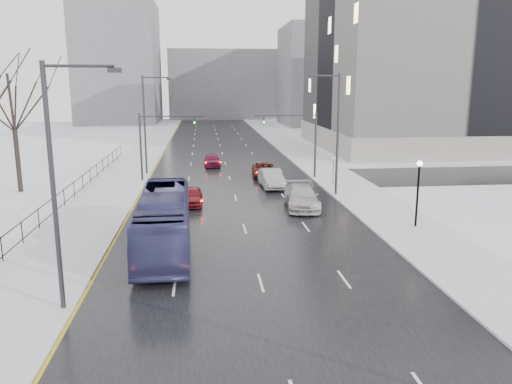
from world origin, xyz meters
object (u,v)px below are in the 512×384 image
object	(u,v)px
streetlight_l_near	(58,177)
streetlight_l_far	(147,120)
streetlight_r_mid	(335,128)
lamppost_r_mid	(418,184)
sedan_center_near	(192,196)
mast_signal_left	(152,139)
tree_park_e	(21,193)
sedan_right_cross	(264,170)
sedan_center_far	(212,160)
sedan_right_far	(302,197)
sedan_right_near	(271,178)
no_uturn_sign	(334,161)
mast_signal_right	(305,137)
bus	(164,221)

from	to	relation	value
streetlight_l_near	streetlight_l_far	distance (m)	32.00
streetlight_r_mid	lamppost_r_mid	xyz separation A→B (m)	(2.83, -10.00, -2.67)
sedan_center_near	mast_signal_left	bearing A→B (deg)	111.57
lamppost_r_mid	mast_signal_left	size ratio (longest dim) A/B	0.66
tree_park_e	mast_signal_left	size ratio (longest dim) A/B	2.08
sedan_right_cross	sedan_center_far	world-z (taller)	sedan_center_far
tree_park_e	sedan_right_far	distance (m)	24.26
streetlight_r_mid	sedan_right_cross	bearing A→B (deg)	116.49
streetlight_l_far	sedan_right_near	world-z (taller)	streetlight_l_far
no_uturn_sign	sedan_right_cross	world-z (taller)	no_uturn_sign
mast_signal_right	no_uturn_sign	size ratio (longest dim) A/B	2.41
mast_signal_left	sedan_right_far	bearing A→B (deg)	-44.71
bus	streetlight_l_near	bearing A→B (deg)	-116.03
streetlight_l_near	sedan_right_cross	distance (m)	31.98
sedan_right_near	sedan_center_far	world-z (taller)	sedan_right_near
sedan_center_far	no_uturn_sign	bearing A→B (deg)	-51.08
sedan_right_far	sedan_right_cross	bearing A→B (deg)	99.90
lamppost_r_mid	sedan_center_far	bearing A→B (deg)	115.49
streetlight_l_far	sedan_right_far	distance (m)	21.02
streetlight_r_mid	sedan_right_near	distance (m)	7.69
no_uturn_sign	mast_signal_left	bearing A→B (deg)	166.40
streetlight_l_far	sedan_right_near	size ratio (longest dim) A/B	1.98
sedan_center_near	sedan_center_far	bearing A→B (deg)	84.77
mast_signal_right	sedan_right_far	bearing A→B (deg)	-102.36
streetlight_l_far	sedan_center_near	size ratio (longest dim) A/B	2.48
streetlight_l_far	sedan_right_near	bearing A→B (deg)	-34.92
no_uturn_sign	sedan_right_near	world-z (taller)	no_uturn_sign
streetlight_l_far	streetlight_r_mid	bearing A→B (deg)	-36.30
lamppost_r_mid	mast_signal_left	xyz separation A→B (m)	(-18.33, 18.00, 1.16)
streetlight_r_mid	streetlight_l_far	bearing A→B (deg)	143.70
bus	sedan_center_near	xyz separation A→B (m)	(1.30, 10.47, -0.94)
streetlight_l_far	sedan_right_far	world-z (taller)	streetlight_l_far
lamppost_r_mid	streetlight_r_mid	bearing A→B (deg)	105.82
streetlight_l_far	sedan_center_far	xyz separation A→B (m)	(6.61, 4.34, -4.85)
streetlight_l_near	no_uturn_sign	bearing A→B (deg)	54.11
streetlight_r_mid	mast_signal_left	size ratio (longest dim) A/B	1.54
streetlight_r_mid	sedan_center_far	world-z (taller)	streetlight_r_mid
mast_signal_right	sedan_center_far	xyz separation A→B (m)	(-8.89, 8.34, -3.34)
sedan_right_cross	bus	bearing A→B (deg)	-107.33
streetlight_r_mid	mast_signal_left	distance (m)	17.50
tree_park_e	streetlight_r_mid	xyz separation A→B (m)	(26.37, -4.00, 5.62)
tree_park_e	streetlight_l_far	bearing A→B (deg)	38.57
lamppost_r_mid	mast_signal_right	world-z (taller)	mast_signal_right
sedan_right_cross	sedan_center_far	size ratio (longest dim) A/B	1.14
sedan_right_far	lamppost_r_mid	bearing A→B (deg)	-39.37
lamppost_r_mid	mast_signal_right	distance (m)	18.41
tree_park_e	sedan_right_far	xyz separation A→B (m)	(22.91, -7.92, 0.88)
streetlight_l_near	sedan_right_far	bearing A→B (deg)	51.30
sedan_right_far	mast_signal_left	bearing A→B (deg)	139.97
streetlight_l_near	mast_signal_left	bearing A→B (deg)	88.28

